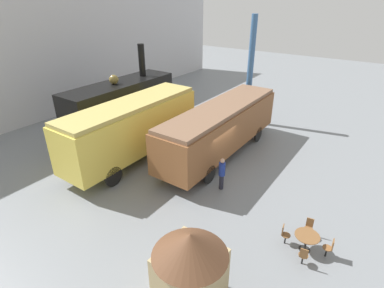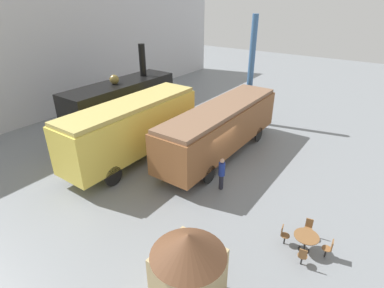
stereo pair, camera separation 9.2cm
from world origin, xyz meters
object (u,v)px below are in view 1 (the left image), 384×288
at_px(passenger_coach_wooden, 221,126).
at_px(visitor_person, 222,172).
at_px(steam_locomotive, 121,103).
at_px(ticket_kiosk, 190,267).
at_px(cafe_chair_0, 309,226).
at_px(cafe_table_near, 307,238).
at_px(passenger_coach_vintage, 132,126).

bearing_deg(passenger_coach_wooden, visitor_person, -148.39).
relative_size(steam_locomotive, ticket_kiosk, 2.88).
distance_m(cafe_chair_0, ticket_kiosk, 5.95).
bearing_deg(cafe_table_near, passenger_coach_wooden, 53.86).
xyz_separation_m(passenger_coach_vintage, passenger_coach_wooden, (3.53, -4.00, -0.24)).
bearing_deg(passenger_coach_wooden, passenger_coach_vintage, 131.42).
xyz_separation_m(passenger_coach_wooden, visitor_person, (-3.27, -2.01, -0.95)).
bearing_deg(steam_locomotive, ticket_kiosk, -125.23).
distance_m(passenger_coach_wooden, cafe_chair_0, 8.07).
bearing_deg(visitor_person, passenger_coach_vintage, 92.47).
bearing_deg(cafe_table_near, visitor_person, 70.13).
distance_m(cafe_table_near, ticket_kiosk, 5.24).
height_order(cafe_chair_0, ticket_kiosk, ticket_kiosk).
bearing_deg(ticket_kiosk, cafe_chair_0, -22.78).
bearing_deg(steam_locomotive, visitor_person, -103.07).
relative_size(cafe_chair_0, visitor_person, 0.48).
height_order(passenger_coach_wooden, visitor_person, passenger_coach_wooden).
bearing_deg(ticket_kiosk, passenger_coach_vintage, 54.56).
height_order(passenger_coach_vintage, visitor_person, passenger_coach_vintage).
height_order(steam_locomotive, visitor_person, steam_locomotive).
bearing_deg(steam_locomotive, passenger_coach_wooden, -82.21).
xyz_separation_m(cafe_table_near, visitor_person, (1.76, 4.87, 0.38)).
distance_m(steam_locomotive, cafe_chair_0, 14.78).
distance_m(passenger_coach_wooden, cafe_table_near, 8.62).
distance_m(steam_locomotive, visitor_person, 9.93).
height_order(passenger_coach_wooden, ticket_kiosk, passenger_coach_wooden).
xyz_separation_m(cafe_chair_0, visitor_person, (0.92, 4.74, 0.47)).
xyz_separation_m(steam_locomotive, cafe_table_near, (-3.99, -14.47, -1.66)).
bearing_deg(passenger_coach_vintage, ticket_kiosk, -125.44).
xyz_separation_m(steam_locomotive, passenger_coach_wooden, (1.04, -7.58, -0.33)).
height_order(passenger_coach_vintage, passenger_coach_wooden, passenger_coach_vintage).
bearing_deg(ticket_kiosk, steam_locomotive, 54.77).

